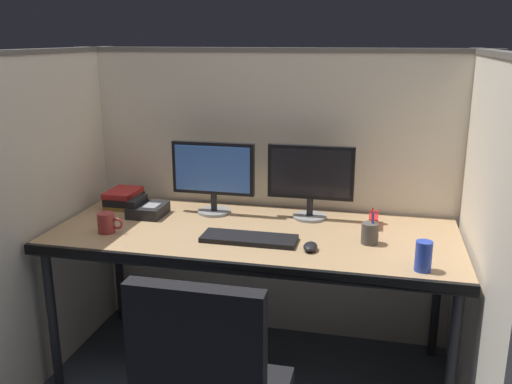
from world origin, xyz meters
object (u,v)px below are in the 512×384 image
keyboard_main (249,239)px  monitor_right (311,177)px  red_stapler (373,220)px  desk_phone (147,209)px  computer_mouse (310,247)px  book_stack (124,198)px  monitor_left (213,173)px  desk (253,242)px  soda_can (423,256)px  coffee_mug (107,223)px  pen_cup (370,233)px

keyboard_main → monitor_right: bearing=59.8°
red_stapler → desk_phone: (-1.14, -0.09, 0.01)m
monitor_right → computer_mouse: monitor_right is taller
book_stack → desk_phone: size_ratio=1.13×
monitor_left → red_stapler: (0.82, -0.02, -0.19)m
monitor_right → red_stapler: bearing=-8.7°
keyboard_main → book_stack: bearing=155.2°
keyboard_main → book_stack: (-0.78, 0.36, 0.03)m
desk → monitor_left: 0.45m
monitor_left → desk_phone: monitor_left is taller
keyboard_main → soda_can: 0.76m
desk → coffee_mug: size_ratio=15.08×
monitor_left → pen_cup: 0.86m
keyboard_main → desk_phone: (-0.60, 0.24, 0.02)m
desk → monitor_left: size_ratio=4.42×
monitor_left → monitor_right: size_ratio=1.00×
book_stack → desk: bearing=-17.8°
monitor_right → keyboard_main: size_ratio=1.00×
coffee_mug → pen_cup: (1.21, 0.13, 0.00)m
desk → desk_phone: (-0.59, 0.13, 0.08)m
monitor_left → soda_can: 1.15m
soda_can → monitor_left: bearing=152.8°
red_stapler → desk_phone: bearing=-175.4°
desk → computer_mouse: size_ratio=19.79×
red_stapler → pen_cup: size_ratio=0.92×
monitor_right → pen_cup: monitor_right is taller
red_stapler → desk_phone: size_ratio=0.79×
book_stack → monitor_right: bearing=1.2°
red_stapler → computer_mouse: bearing=-123.5°
monitor_right → computer_mouse: bearing=-82.0°
monitor_left → monitor_right: 0.50m
monitor_right → coffee_mug: size_ratio=3.41×
monitor_right → desk_phone: monitor_right is taller
desk → coffee_mug: (-0.67, -0.15, 0.10)m
desk → book_stack: (-0.78, 0.25, 0.09)m
keyboard_main → red_stapler: 0.64m
computer_mouse → coffee_mug: size_ratio=0.76×
monitor_right → keyboard_main: (-0.22, -0.38, -0.20)m
red_stapler → desk: bearing=-158.1°
computer_mouse → desk_phone: desk_phone is taller
computer_mouse → red_stapler: 0.47m
monitor_right → coffee_mug: 1.01m
monitor_left → coffee_mug: monitor_left is taller
pen_cup → red_stapler: bearing=87.4°
monitor_left → desk_phone: 0.39m
desk → soda_can: soda_can is taller
desk → red_stapler: 0.60m
pen_cup → soda_can: 0.33m
keyboard_main → pen_cup: (0.53, 0.09, 0.04)m
coffee_mug → book_stack: coffee_mug is taller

